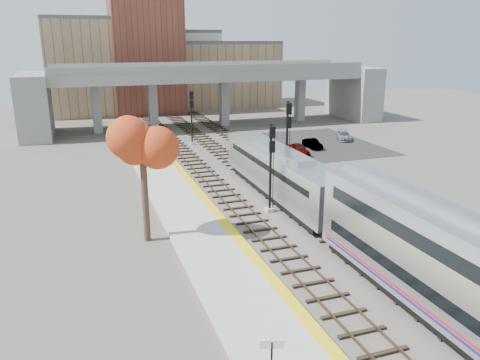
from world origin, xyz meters
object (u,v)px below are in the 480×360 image
object	(u,v)px
locomotive	(280,172)
car_b	(312,144)
signal_mast_mid	(287,143)
signal_mast_far	(192,119)
signal_mast_near	(271,170)
car_c	(344,136)
car_a	(299,149)
tree	(142,150)

from	to	relation	value
locomotive	car_b	size ratio (longest dim) A/B	5.50
signal_mast_mid	signal_mast_far	xyz separation A→B (m)	(-4.10, 19.67, -0.61)
signal_mast_near	car_b	distance (m)	23.15
signal_mast_far	car_c	xyz separation A→B (m)	(19.76, -3.87, -2.73)
signal_mast_mid	car_a	world-z (taller)	signal_mast_mid
locomotive	signal_mast_far	world-z (taller)	signal_mast_far
signal_mast_mid	car_b	bearing A→B (deg)	53.56
car_a	car_c	distance (m)	10.92
tree	car_c	size ratio (longest dim) A/B	2.10
tree	car_b	bearing A→B (deg)	41.97
tree	signal_mast_near	bearing A→B (deg)	13.18
locomotive	car_a	bearing A→B (deg)	58.16
car_a	car_b	world-z (taller)	car_a
tree	car_a	distance (m)	27.95
locomotive	car_a	xyz separation A→B (m)	(8.27, 13.32, -1.59)
locomotive	car_c	size ratio (longest dim) A/B	4.78
signal_mast_near	car_a	distance (m)	19.42
signal_mast_far	car_a	size ratio (longest dim) A/B	1.79
locomotive	signal_mast_far	xyz separation A→B (m)	(-2.10, 22.77, 1.07)
car_a	car_c	bearing A→B (deg)	31.85
signal_mast_mid	car_c	size ratio (longest dim) A/B	1.94
signal_mast_mid	car_c	bearing A→B (deg)	45.25
car_a	signal_mast_far	bearing A→B (deg)	138.78
signal_mast_mid	signal_mast_far	distance (m)	20.10
car_a	car_b	distance (m)	3.92
locomotive	car_b	bearing A→B (deg)	54.25
locomotive	signal_mast_near	distance (m)	3.74
tree	car_a	size ratio (longest dim) A/B	2.19
signal_mast_far	car_a	world-z (taller)	signal_mast_far
signal_mast_near	signal_mast_far	world-z (taller)	signal_mast_near
locomotive	signal_mast_near	bearing A→B (deg)	-126.12
tree	car_c	xyz separation A→B (m)	(29.60, 24.08, -5.58)
signal_mast_far	car_c	distance (m)	20.32
signal_mast_far	tree	distance (m)	29.77
signal_mast_near	signal_mast_mid	distance (m)	7.27
tree	signal_mast_mid	bearing A→B (deg)	30.73
car_b	car_c	distance (m)	7.06
signal_mast_mid	car_b	world-z (taller)	signal_mast_mid
signal_mast_mid	tree	bearing A→B (deg)	-149.27
locomotive	signal_mast_mid	distance (m)	4.05
tree	car_b	world-z (taller)	tree
car_c	locomotive	bearing A→B (deg)	-109.46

